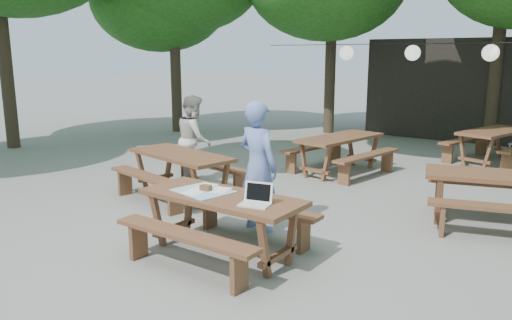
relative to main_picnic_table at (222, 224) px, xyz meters
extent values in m
plane|color=slate|center=(0.10, 0.86, -0.39)|extent=(80.00, 80.00, 0.00)
cube|color=black|center=(0.60, 11.36, 1.01)|extent=(6.00, 3.00, 2.80)
cube|color=#54301D|center=(0.00, 0.00, 0.33)|extent=(2.00, 0.80, 0.06)
cube|color=#54301D|center=(0.00, -0.65, 0.06)|extent=(1.90, 0.28, 0.05)
cube|color=#54301D|center=(0.00, 0.65, 0.06)|extent=(1.90, 0.28, 0.05)
cube|color=#54301D|center=(0.00, 0.00, -0.04)|extent=(1.70, 0.70, 0.69)
cube|color=#54301D|center=(-2.16, 1.56, 0.33)|extent=(2.12, 1.17, 0.06)
cube|color=#54301D|center=(-2.29, 0.93, 0.06)|extent=(1.92, 0.64, 0.05)
cube|color=#54301D|center=(-2.04, 2.20, 0.06)|extent=(1.92, 0.64, 0.05)
cube|color=#54301D|center=(-2.16, 1.56, -0.04)|extent=(1.80, 1.01, 0.69)
cube|color=#54301D|center=(2.51, 3.05, 0.33)|extent=(2.14, 1.33, 0.06)
cube|color=#54301D|center=(2.69, 2.43, 0.06)|extent=(1.90, 0.80, 0.05)
cube|color=#54301D|center=(2.33, 3.67, 0.06)|extent=(1.90, 0.80, 0.05)
cube|color=#54301D|center=(2.51, 3.05, -0.04)|extent=(1.83, 1.15, 0.69)
cube|color=#54301D|center=(-0.75, 4.69, 0.33)|extent=(1.13, 2.11, 0.06)
cube|color=#54301D|center=(-0.11, 4.58, 0.06)|extent=(0.60, 1.92, 0.05)
cube|color=#54301D|center=(-1.39, 4.80, 0.06)|extent=(0.60, 1.92, 0.05)
cube|color=#54301D|center=(-0.75, 4.69, -0.04)|extent=(0.98, 1.79, 0.69)
cube|color=#54301D|center=(1.63, 7.44, 0.33)|extent=(1.30, 2.14, 0.06)
cube|color=#54301D|center=(1.01, 7.61, 0.06)|extent=(0.77, 1.91, 0.05)
cube|color=#54301D|center=(1.63, 7.44, -0.04)|extent=(1.12, 1.82, 0.69)
imported|color=#697DC0|center=(-0.17, 0.99, 0.50)|extent=(0.71, 0.53, 1.78)
imported|color=silver|center=(-2.65, 2.44, 0.43)|extent=(0.99, 1.01, 1.64)
cube|color=white|center=(0.56, -0.12, 0.37)|extent=(0.37, 0.30, 0.02)
cube|color=white|center=(0.54, 0.00, 0.49)|extent=(0.33, 0.14, 0.23)
cube|color=black|center=(0.54, -0.01, 0.49)|extent=(0.28, 0.11, 0.19)
cube|color=#3B8CCC|center=(-0.29, 0.00, 0.37)|extent=(0.75, 0.67, 0.01)
cube|color=white|center=(-0.34, -0.11, 0.37)|extent=(0.26, 0.33, 0.00)
cube|color=white|center=(-0.13, 0.12, 0.37)|extent=(0.27, 0.34, 0.00)
cube|color=white|center=(-0.39, 0.16, 0.38)|extent=(0.26, 0.33, 0.00)
cube|color=brown|center=(-0.26, 0.02, 0.41)|extent=(0.14, 0.11, 0.06)
cylinder|color=black|center=(0.60, 6.86, 2.21)|extent=(9.00, 0.02, 0.02)
sphere|color=white|center=(-1.70, 6.86, 2.01)|extent=(0.34, 0.34, 0.34)
sphere|color=white|center=(-0.10, 6.86, 2.01)|extent=(0.34, 0.34, 0.34)
sphere|color=white|center=(1.50, 6.86, 2.01)|extent=(0.34, 0.34, 0.34)
cylinder|color=#2D2319|center=(-8.90, 2.36, 2.19)|extent=(0.32, 0.32, 5.16)
cylinder|color=#2D2319|center=(-7.40, 6.86, 1.75)|extent=(0.32, 0.32, 4.28)
cylinder|color=#2D2319|center=(-3.40, 9.36, 1.73)|extent=(0.32, 0.32, 4.24)
cylinder|color=#2D2319|center=(1.10, 9.86, 1.86)|extent=(0.32, 0.32, 4.50)
camera|label=1|loc=(3.61, -4.39, 1.99)|focal=35.00mm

